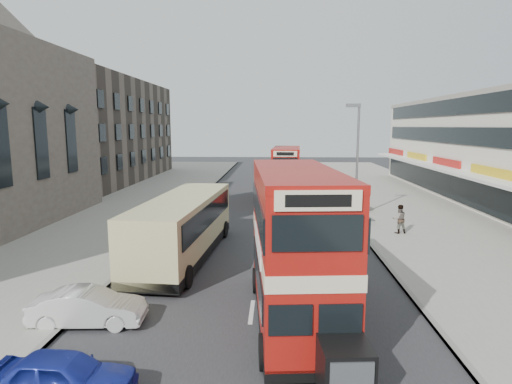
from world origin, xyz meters
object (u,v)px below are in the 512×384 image
(bus_main, at_px, (296,246))
(car_right_c, at_px, (314,184))
(car_right_a, at_px, (332,216))
(pedestrian_far, at_px, (343,181))
(cyclist, at_px, (324,200))
(car_right_b, at_px, (336,203))
(pedestrian_near, at_px, (399,219))
(car_left_front, at_px, (88,307))
(coach, at_px, (183,225))
(street_lamp, at_px, (356,152))
(bus_second, at_px, (286,174))
(car_left_near, at_px, (63,377))

(bus_main, distance_m, car_right_c, 29.96)
(car_right_a, height_order, car_right_c, car_right_c)
(pedestrian_far, bearing_deg, cyclist, -114.44)
(car_right_b, xyz_separation_m, pedestrian_near, (2.75, -7.26, 0.37))
(cyclist, bearing_deg, car_left_front, -114.41)
(car_left_front, height_order, car_right_b, car_right_b)
(coach, height_order, pedestrian_near, coach)
(street_lamp, distance_m, pedestrian_near, 6.37)
(car_left_front, distance_m, car_right_a, 17.97)
(car_right_b, bearing_deg, car_left_front, -35.75)
(coach, xyz_separation_m, pedestrian_far, (11.54, 23.17, -0.69))
(bus_second, relative_size, coach, 0.77)
(car_right_a, height_order, pedestrian_far, pedestrian_far)
(car_left_front, height_order, pedestrian_near, pedestrian_near)
(bus_second, bearing_deg, car_left_front, 76.48)
(bus_second, bearing_deg, street_lamp, 128.10)
(bus_main, bearing_deg, car_right_c, -101.11)
(car_left_near, relative_size, car_right_b, 0.72)
(bus_main, bearing_deg, pedestrian_near, -124.89)
(bus_main, xyz_separation_m, pedestrian_near, (6.82, 11.78, -1.60))
(bus_second, xyz_separation_m, car_right_c, (3.00, 6.36, -1.69))
(car_left_near, bearing_deg, pedestrian_near, -36.31)
(car_left_near, bearing_deg, cyclist, -18.94)
(bus_second, distance_m, coach, 17.39)
(car_right_b, distance_m, cyclist, 1.12)
(street_lamp, relative_size, car_left_near, 2.32)
(car_right_c, distance_m, cyclist, 9.99)
(bus_second, xyz_separation_m, cyclist, (2.92, -3.63, -1.62))
(car_right_a, bearing_deg, street_lamp, 133.68)
(car_right_b, xyz_separation_m, car_right_c, (-0.79, 10.68, 0.06))
(street_lamp, distance_m, car_left_near, 24.09)
(street_lamp, height_order, coach, street_lamp)
(pedestrian_near, bearing_deg, car_right_b, -76.46)
(car_left_near, bearing_deg, car_right_b, -21.30)
(pedestrian_near, relative_size, cyclist, 0.78)
(car_right_b, relative_size, car_right_c, 1.13)
(bus_second, height_order, cyclist, bus_second)
(street_lamp, distance_m, pedestrian_far, 14.06)
(coach, bearing_deg, car_left_front, -98.02)
(bus_main, bearing_deg, coach, -57.42)
(street_lamp, height_order, car_left_front, street_lamp)
(cyclist, bearing_deg, car_right_c, 91.53)
(pedestrian_near, bearing_deg, pedestrian_far, -95.44)
(car_left_near, relative_size, pedestrian_far, 2.08)
(coach, height_order, car_right_c, coach)
(bus_second, bearing_deg, pedestrian_far, -128.50)
(coach, relative_size, car_left_near, 3.12)
(bus_main, relative_size, car_left_near, 2.62)
(car_right_a, bearing_deg, cyclist, 172.41)
(bus_second, relative_size, car_right_c, 1.97)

